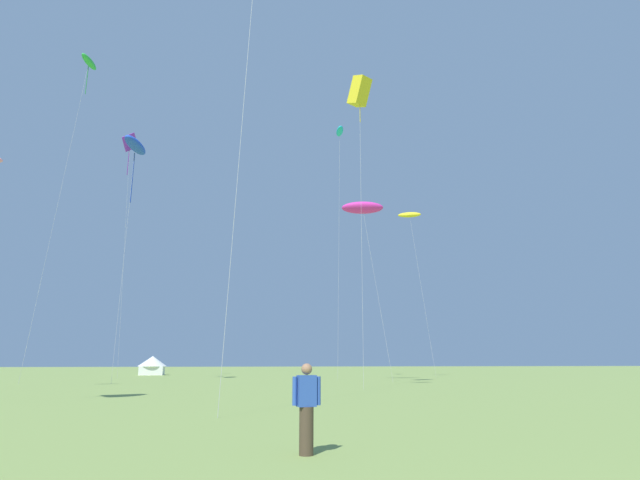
# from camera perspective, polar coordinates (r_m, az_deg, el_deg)

# --- Properties ---
(kite_yellow_box) EXTENTS (1.87, 3.04, 23.78)m
(kite_yellow_box) POSITION_cam_1_polar(r_m,az_deg,el_deg) (42.15, 4.42, 16.14)
(kite_yellow_box) COLOR yellow
(kite_yellow_box) RESTS_ON ground
(kite_yellow_parafoil) EXTENTS (2.99, 3.25, 19.69)m
(kite_yellow_parafoil) POSITION_cam_1_polar(r_m,az_deg,el_deg) (63.43, 9.93, 2.76)
(kite_yellow_parafoil) COLOR yellow
(kite_yellow_parafoil) RESTS_ON ground
(kite_magenta_parafoil) EXTENTS (4.28, 2.88, 17.10)m
(kite_magenta_parafoil) POSITION_cam_1_polar(r_m,az_deg,el_deg) (50.04, 4.74, 3.59)
(kite_magenta_parafoil) COLOR #E02DA3
(kite_magenta_parafoil) RESTS_ON ground
(kite_cyan_parafoil) EXTENTS (1.54, 2.70, 29.00)m
(kite_cyan_parafoil) POSITION_cam_1_polar(r_m,az_deg,el_deg) (62.33, 2.21, 11.95)
(kite_cyan_parafoil) COLOR #1EB7CC
(kite_cyan_parafoil) RESTS_ON ground
(kite_blue_parafoil) EXTENTS (2.44, 4.36, 22.68)m
(kite_blue_parafoil) POSITION_cam_1_polar(r_m,az_deg,el_deg) (53.01, -19.86, 9.85)
(kite_blue_parafoil) COLOR blue
(kite_blue_parafoil) RESTS_ON ground
(kite_green_parafoil) EXTENTS (2.96, 2.81, 30.37)m
(kite_green_parafoil) POSITION_cam_1_polar(r_m,az_deg,el_deg) (56.62, -24.33, 17.55)
(kite_green_parafoil) COLOR green
(kite_green_parafoil) RESTS_ON ground
(kite_purple_diamond) EXTENTS (1.88, 2.19, 29.45)m
(kite_purple_diamond) POSITION_cam_1_polar(r_m,az_deg,el_deg) (68.33, -20.41, 9.78)
(kite_purple_diamond) COLOR purple
(kite_purple_diamond) RESTS_ON ground
(person_spectator) EXTENTS (0.57, 0.28, 1.73)m
(person_spectator) POSITION_cam_1_polar(r_m,az_deg,el_deg) (10.62, -1.51, -18.33)
(person_spectator) COLOR #473828
(person_spectator) RESTS_ON ground
(festival_tent_right) EXTENTS (3.90, 3.90, 2.54)m
(festival_tent_right) POSITION_cam_1_polar(r_m,az_deg,el_deg) (75.75, -18.15, -13.03)
(festival_tent_right) COLOR white
(festival_tent_right) RESTS_ON ground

